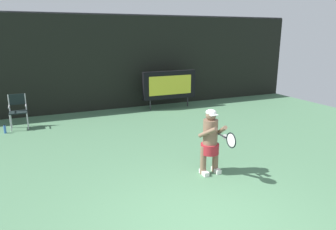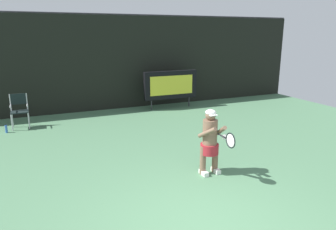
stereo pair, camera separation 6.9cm
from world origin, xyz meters
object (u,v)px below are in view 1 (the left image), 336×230
object	(u,v)px
water_bottle	(5,129)
tennis_racket	(230,140)
umpire_chair	(18,109)
tennis_player	(210,140)
scoreboard	(169,85)

from	to	relation	value
water_bottle	tennis_racket	size ratio (longest dim) A/B	0.44
umpire_chair	tennis_racket	size ratio (longest dim) A/B	1.79
umpire_chair	tennis_player	size ratio (longest dim) A/B	0.77
scoreboard	water_bottle	size ratio (longest dim) A/B	8.30
scoreboard	water_bottle	bearing A→B (deg)	-170.30
scoreboard	tennis_racket	bearing A→B (deg)	-103.59
umpire_chair	water_bottle	size ratio (longest dim) A/B	4.08
scoreboard	water_bottle	xyz separation A→B (m)	(-5.89, -1.01, -0.82)
umpire_chair	tennis_player	distance (m)	6.53
scoreboard	umpire_chair	world-z (taller)	scoreboard
scoreboard	umpire_chair	size ratio (longest dim) A/B	2.04
umpire_chair	scoreboard	bearing A→B (deg)	6.17
water_bottle	tennis_racket	xyz separation A→B (m)	(4.33, -5.44, 0.79)
water_bottle	tennis_player	distance (m)	6.48
scoreboard	tennis_racket	world-z (taller)	scoreboard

